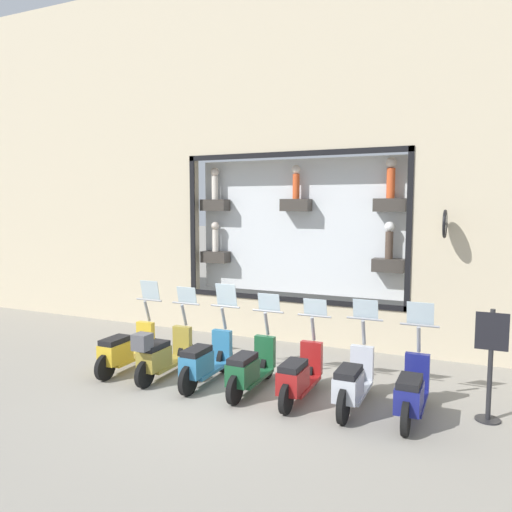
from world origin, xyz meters
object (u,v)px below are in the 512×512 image
object	(u,v)px
scooter_silver_1	(353,382)
shop_sign_post	(491,361)
scooter_teal_4	(205,360)
scooter_navy_0	(412,392)
scooter_green_3	(250,368)
scooter_red_2	(299,375)
scooter_yellow_6	(125,349)
scooter_olive_5	(161,354)

from	to	relation	value
scooter_silver_1	shop_sign_post	world-z (taller)	shop_sign_post
scooter_teal_4	shop_sign_post	distance (m)	4.59
scooter_navy_0	scooter_teal_4	size ratio (longest dim) A/B	1.00
scooter_green_3	scooter_red_2	bearing A→B (deg)	-90.09
scooter_navy_0	scooter_teal_4	xyz separation A→B (m)	(0.00, 3.51, 0.01)
scooter_teal_4	scooter_yellow_6	xyz separation A→B (m)	(-0.00, 1.76, -0.01)
scooter_yellow_6	shop_sign_post	xyz separation A→B (m)	(0.44, -6.31, 0.47)
scooter_olive_5	scooter_yellow_6	xyz separation A→B (m)	(0.07, 0.88, -0.04)
scooter_green_3	scooter_olive_5	xyz separation A→B (m)	(-0.06, 1.76, 0.04)
scooter_navy_0	scooter_silver_1	world-z (taller)	scooter_navy_0
shop_sign_post	scooter_yellow_6	bearing A→B (deg)	93.95
scooter_navy_0	scooter_silver_1	xyz separation A→B (m)	(0.00, 0.88, 0.01)
scooter_navy_0	scooter_teal_4	bearing A→B (deg)	89.95
scooter_navy_0	scooter_green_3	world-z (taller)	scooter_navy_0
shop_sign_post	scooter_navy_0	bearing A→B (deg)	112.72
scooter_teal_4	scooter_olive_5	xyz separation A→B (m)	(-0.07, 0.88, 0.03)
scooter_green_3	scooter_teal_4	xyz separation A→B (m)	(0.01, 0.88, 0.01)
scooter_silver_1	scooter_olive_5	world-z (taller)	scooter_silver_1
scooter_green_3	scooter_olive_5	distance (m)	1.76
scooter_navy_0	scooter_yellow_6	world-z (taller)	scooter_yellow_6
scooter_silver_1	scooter_olive_5	bearing A→B (deg)	91.11
scooter_silver_1	scooter_teal_4	xyz separation A→B (m)	(0.00, 2.63, -0.00)
scooter_olive_5	scooter_yellow_6	bearing A→B (deg)	85.76
scooter_red_2	scooter_teal_4	world-z (taller)	scooter_teal_4
scooter_teal_4	scooter_olive_5	size ratio (longest dim) A/B	1.00
scooter_olive_5	scooter_navy_0	bearing A→B (deg)	-89.14
scooter_green_3	scooter_teal_4	world-z (taller)	scooter_teal_4
scooter_yellow_6	scooter_navy_0	bearing A→B (deg)	-89.99
scooter_navy_0	scooter_olive_5	xyz separation A→B (m)	(-0.07, 4.39, 0.04)
scooter_silver_1	scooter_yellow_6	xyz separation A→B (m)	(-0.00, 4.39, -0.01)
scooter_silver_1	scooter_red_2	distance (m)	0.88
scooter_green_3	scooter_teal_4	size ratio (longest dim) A/B	1.00
scooter_green_3	scooter_navy_0	bearing A→B (deg)	-89.94
scooter_red_2	scooter_teal_4	distance (m)	1.76
scooter_silver_1	scooter_olive_5	size ratio (longest dim) A/B	1.01
scooter_olive_5	shop_sign_post	world-z (taller)	shop_sign_post
scooter_navy_0	scooter_red_2	bearing A→B (deg)	90.13
scooter_silver_1	shop_sign_post	xyz separation A→B (m)	(0.43, -1.92, 0.46)
scooter_teal_4	scooter_navy_0	bearing A→B (deg)	-90.05
scooter_red_2	scooter_green_3	xyz separation A→B (m)	(0.00, 0.88, 0.00)
scooter_teal_4	scooter_yellow_6	world-z (taller)	scooter_teal_4
scooter_silver_1	scooter_yellow_6	size ratio (longest dim) A/B	1.01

